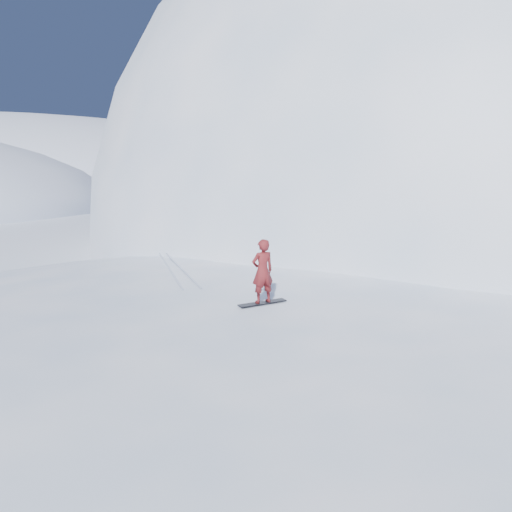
# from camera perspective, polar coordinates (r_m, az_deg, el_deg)

# --- Properties ---
(ground) EXTENTS (400.00, 400.00, 0.00)m
(ground) POSITION_cam_1_polar(r_m,az_deg,el_deg) (12.21, -1.88, -18.39)
(ground) COLOR white
(ground) RESTS_ON ground
(near_ridge) EXTENTS (36.00, 28.00, 4.80)m
(near_ridge) POSITION_cam_1_polar(r_m,az_deg,el_deg) (15.00, 0.33, -12.49)
(near_ridge) COLOR white
(near_ridge) RESTS_ON ground
(summit_peak) EXTENTS (60.00, 56.00, 56.00)m
(summit_peak) POSITION_cam_1_polar(r_m,az_deg,el_deg) (43.82, 22.53, 2.44)
(summit_peak) COLOR white
(summit_peak) RESTS_ON ground
(peak_shoulder) EXTENTS (28.00, 24.00, 18.00)m
(peak_shoulder) POSITION_cam_1_polar(r_m,az_deg,el_deg) (33.15, 10.42, 0.54)
(peak_shoulder) COLOR white
(peak_shoulder) RESTS_ON ground
(far_ridge_c) EXTENTS (140.00, 90.00, 36.00)m
(far_ridge_c) POSITION_cam_1_polar(r_m,az_deg,el_deg) (126.67, -27.93, 7.19)
(far_ridge_c) COLOR white
(far_ridge_c) RESTS_ON ground
(wind_bumps) EXTENTS (16.00, 14.40, 1.00)m
(wind_bumps) POSITION_cam_1_polar(r_m,az_deg,el_deg) (14.03, -5.48, -14.30)
(wind_bumps) COLOR white
(wind_bumps) RESTS_ON ground
(snowboard) EXTENTS (1.39, 0.66, 0.02)m
(snowboard) POSITION_cam_1_polar(r_m,az_deg,el_deg) (12.32, 0.81, -5.86)
(snowboard) COLOR black
(snowboard) RESTS_ON near_ridge
(snowboarder) EXTENTS (0.72, 0.58, 1.72)m
(snowboarder) POSITION_cam_1_polar(r_m,az_deg,el_deg) (12.10, 0.82, -1.91)
(snowboarder) COLOR maroon
(snowboarder) RESTS_ON snowboard
(board_tracks) EXTENTS (1.47, 5.95, 0.04)m
(board_tracks) POSITION_cam_1_polar(r_m,az_deg,el_deg) (16.68, -10.09, -1.47)
(board_tracks) COLOR silver
(board_tracks) RESTS_ON ground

